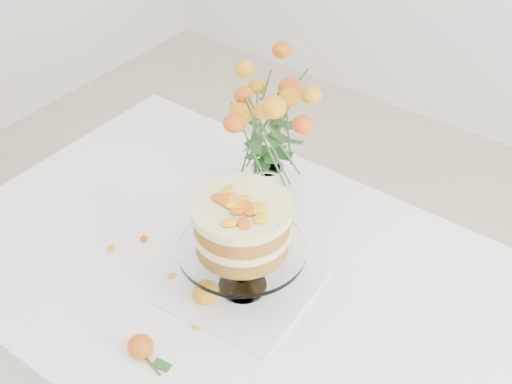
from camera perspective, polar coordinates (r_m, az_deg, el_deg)
table at (r=1.70m, az=-1.14°, el=-8.53°), size 1.43×0.93×0.76m
napkin at (r=1.61m, az=-1.05°, el=-7.67°), size 0.32×0.32×0.01m
cake_stand at (r=1.49m, az=-1.13°, el=-3.13°), size 0.28×0.28×0.25m
rose_vase at (r=1.70m, az=0.99°, el=5.78°), size 0.35×0.35×0.41m
loose_rose_near at (r=1.57m, az=-4.06°, el=-8.09°), size 0.10×0.06×0.05m
loose_rose_far at (r=1.49m, az=-9.22°, el=-12.10°), size 0.10×0.05×0.05m
stray_petal_a at (r=1.65m, az=-6.66°, el=-6.69°), size 0.03×0.02×0.00m
stray_petal_b at (r=1.58m, az=-4.93°, el=-9.10°), size 0.03×0.02×0.00m
stray_petal_c at (r=1.54m, az=-4.78°, el=-10.65°), size 0.03×0.02×0.00m
stray_petal_d at (r=1.75m, az=-8.95°, el=-3.74°), size 0.03×0.02×0.00m
stray_petal_e at (r=1.74m, az=-11.51°, el=-4.42°), size 0.03×0.02×0.00m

